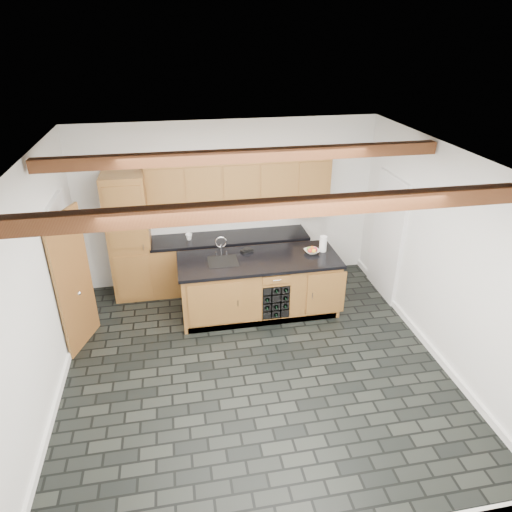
{
  "coord_description": "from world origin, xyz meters",
  "views": [
    {
      "loc": [
        -0.86,
        -4.76,
        4.09
      ],
      "look_at": [
        0.16,
        0.8,
        1.23
      ],
      "focal_mm": 32.0,
      "sensor_mm": 36.0,
      "label": 1
    }
  ],
  "objects_px": {
    "island": "(259,285)",
    "paper_towel": "(323,244)",
    "fruit_bowl": "(312,251)",
    "kitchen_scale": "(247,250)"
  },
  "relations": [
    {
      "from": "kitchen_scale",
      "to": "island",
      "type": "bearing_deg",
      "value": -84.36
    },
    {
      "from": "island",
      "to": "paper_towel",
      "type": "distance_m",
      "value": 1.19
    },
    {
      "from": "kitchen_scale",
      "to": "fruit_bowl",
      "type": "bearing_deg",
      "value": -34.89
    },
    {
      "from": "kitchen_scale",
      "to": "paper_towel",
      "type": "xyz_separation_m",
      "value": [
        1.18,
        -0.18,
        0.1
      ]
    },
    {
      "from": "kitchen_scale",
      "to": "fruit_bowl",
      "type": "distance_m",
      "value": 1.01
    },
    {
      "from": "fruit_bowl",
      "to": "kitchen_scale",
      "type": "bearing_deg",
      "value": 167.49
    },
    {
      "from": "island",
      "to": "kitchen_scale",
      "type": "bearing_deg",
      "value": 118.01
    },
    {
      "from": "fruit_bowl",
      "to": "island",
      "type": "bearing_deg",
      "value": -176.29
    },
    {
      "from": "island",
      "to": "paper_towel",
      "type": "height_order",
      "value": "paper_towel"
    },
    {
      "from": "island",
      "to": "paper_towel",
      "type": "relative_size",
      "value": 9.89
    }
  ]
}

